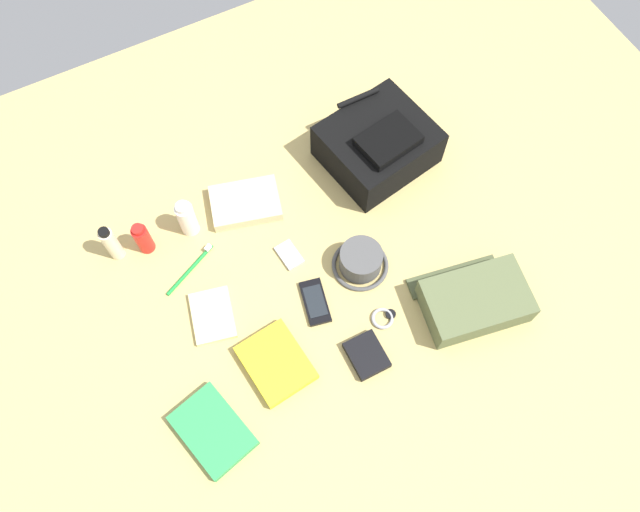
# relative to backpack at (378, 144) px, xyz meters

# --- Properties ---
(ground_plane) EXTENTS (2.64, 2.02, 0.02)m
(ground_plane) POSITION_rel_backpack_xyz_m (-0.32, -0.23, -0.08)
(ground_plane) COLOR tan
(ground_plane) RESTS_ON ground
(backpack) EXTENTS (0.34, 0.32, 0.16)m
(backpack) POSITION_rel_backpack_xyz_m (0.00, 0.00, 0.00)
(backpack) COLOR black
(backpack) RESTS_ON ground_plane
(toiletry_pouch) EXTENTS (0.30, 0.26, 0.08)m
(toiletry_pouch) POSITION_rel_backpack_xyz_m (-0.01, -0.54, -0.03)
(toiletry_pouch) COLOR #56603D
(toiletry_pouch) RESTS_ON ground_plane
(bucket_hat) EXTENTS (0.16, 0.16, 0.08)m
(bucket_hat) POSITION_rel_backpack_xyz_m (-0.22, -0.30, -0.04)
(bucket_hat) COLOR #4B4B4B
(bucket_hat) RESTS_ON ground_plane
(lotion_bottle) EXTENTS (0.04, 0.04, 0.14)m
(lotion_bottle) POSITION_rel_backpack_xyz_m (-0.82, 0.06, -0.00)
(lotion_bottle) COLOR beige
(lotion_bottle) RESTS_ON ground_plane
(sunscreen_spray) EXTENTS (0.04, 0.04, 0.12)m
(sunscreen_spray) POSITION_rel_backpack_xyz_m (-0.74, 0.04, -0.01)
(sunscreen_spray) COLOR red
(sunscreen_spray) RESTS_ON ground_plane
(toothpaste_tube) EXTENTS (0.05, 0.05, 0.14)m
(toothpaste_tube) POSITION_rel_backpack_xyz_m (-0.60, 0.04, -0.01)
(toothpaste_tube) COLOR white
(toothpaste_tube) RESTS_ON ground_plane
(paperback_novel) EXTENTS (0.18, 0.23, 0.03)m
(paperback_novel) POSITION_rel_backpack_xyz_m (-0.78, -0.53, -0.06)
(paperback_novel) COLOR #2D934C
(paperback_novel) RESTS_ON ground_plane
(travel_guidebook) EXTENTS (0.17, 0.20, 0.03)m
(travel_guidebook) POSITION_rel_backpack_xyz_m (-0.56, -0.44, -0.06)
(travel_guidebook) COLOR yellow
(travel_guidebook) RESTS_ON ground_plane
(cell_phone) EXTENTS (0.09, 0.14, 0.01)m
(cell_phone) POSITION_rel_backpack_xyz_m (-0.39, -0.34, -0.06)
(cell_phone) COLOR black
(cell_phone) RESTS_ON ground_plane
(media_player) EXTENTS (0.06, 0.09, 0.01)m
(media_player) POSITION_rel_backpack_xyz_m (-0.39, -0.18, -0.06)
(media_player) COLOR #B7B7BC
(media_player) RESTS_ON ground_plane
(wristwatch) EXTENTS (0.07, 0.06, 0.01)m
(wristwatch) POSITION_rel_backpack_xyz_m (-0.24, -0.46, -0.06)
(wristwatch) COLOR #99999E
(wristwatch) RESTS_ON ground_plane
(toothbrush) EXTENTS (0.17, 0.09, 0.02)m
(toothbrush) POSITION_rel_backpack_xyz_m (-0.65, -0.08, -0.06)
(toothbrush) COLOR #198C33
(toothbrush) RESTS_ON ground_plane
(wallet) EXTENTS (0.09, 0.11, 0.02)m
(wallet) POSITION_rel_backpack_xyz_m (-0.34, -0.54, -0.06)
(wallet) COLOR black
(wallet) RESTS_ON ground_plane
(notepad) EXTENTS (0.14, 0.17, 0.02)m
(notepad) POSITION_rel_backpack_xyz_m (-0.65, -0.24, -0.06)
(notepad) COLOR beige
(notepad) RESTS_ON ground_plane
(folded_towel) EXTENTS (0.23, 0.19, 0.04)m
(folded_towel) POSITION_rel_backpack_xyz_m (-0.43, 0.03, -0.05)
(folded_towel) COLOR beige
(folded_towel) RESTS_ON ground_plane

